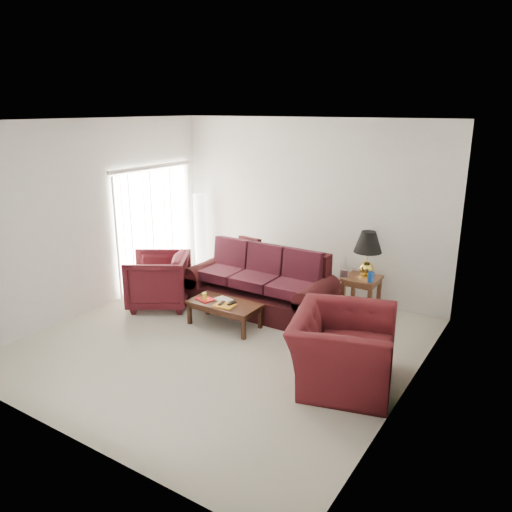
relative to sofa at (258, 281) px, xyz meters
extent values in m
plane|color=beige|center=(0.20, -1.24, -0.49)|extent=(5.00, 5.00, 0.00)
cube|color=silver|center=(-2.22, 0.06, 0.59)|extent=(0.10, 2.00, 2.16)
cube|color=black|center=(-0.66, 0.72, 0.26)|extent=(0.44, 0.25, 0.44)
cube|color=white|center=(1.17, 0.69, 0.15)|extent=(0.13, 0.05, 0.12)
cylinder|color=#1847A1|center=(1.60, 0.70, 0.17)|extent=(0.11, 0.11, 0.16)
cube|color=silver|center=(1.23, 0.98, 0.17)|extent=(0.15, 0.18, 0.05)
imported|color=#3A0D13|center=(-1.49, -0.71, -0.06)|extent=(1.32, 1.31, 0.88)
imported|color=#410F13|center=(2.00, -1.31, -0.07)|extent=(1.46, 1.57, 0.85)
cube|color=red|center=(-0.42, -0.84, -0.11)|extent=(0.30, 0.25, 0.01)
cube|color=white|center=(-0.18, -0.70, -0.11)|extent=(0.29, 0.24, 0.01)
cube|color=orange|center=(-0.03, -0.88, -0.11)|extent=(0.31, 0.24, 0.02)
cube|color=black|center=(-0.09, -0.87, -0.09)|extent=(0.08, 0.16, 0.02)
cube|color=black|center=(0.04, -0.80, -0.09)|extent=(0.07, 0.16, 0.02)
cylinder|color=gold|center=(-0.41, -0.87, -0.06)|extent=(0.09, 0.09, 0.12)
camera|label=1|loc=(3.98, -6.33, 2.67)|focal=35.00mm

